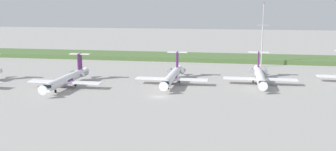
# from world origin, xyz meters

# --- Properties ---
(ground_plane) EXTENTS (500.00, 500.00, 0.00)m
(ground_plane) POSITION_xyz_m (0.00, 30.00, 0.00)
(ground_plane) COLOR #9E9B96
(grass_berm) EXTENTS (320.00, 20.00, 1.90)m
(grass_berm) POSITION_xyz_m (0.00, 73.29, 0.95)
(grass_berm) COLOR #4C6B38
(grass_berm) RESTS_ON ground
(regional_jet_second) EXTENTS (22.81, 31.00, 9.00)m
(regional_jet_second) POSITION_xyz_m (-29.97, 7.67, 2.54)
(regional_jet_second) COLOR white
(regional_jet_second) RESTS_ON ground
(regional_jet_third) EXTENTS (22.81, 31.00, 9.00)m
(regional_jet_third) POSITION_xyz_m (1.09, 17.85, 2.54)
(regional_jet_third) COLOR white
(regional_jet_third) RESTS_ON ground
(regional_jet_fourth) EXTENTS (22.81, 31.00, 9.00)m
(regional_jet_fourth) POSITION_xyz_m (28.47, 22.67, 2.54)
(regional_jet_fourth) COLOR white
(regional_jet_fourth) RESTS_ON ground
(antenna_mast) EXTENTS (4.40, 0.50, 25.59)m
(antenna_mast) POSITION_xyz_m (31.04, 56.58, 10.58)
(antenna_mast) COLOR #B2B2B7
(antenna_mast) RESTS_ON ground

